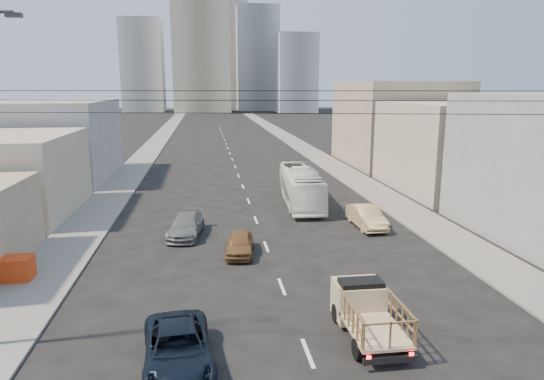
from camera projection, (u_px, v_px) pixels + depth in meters
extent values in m
cube|color=slate|center=(156.00, 143.00, 81.78)|extent=(3.50, 180.00, 0.12)
cube|color=slate|center=(293.00, 141.00, 84.92)|extent=(3.50, 180.00, 0.12)
cube|color=silver|center=(308.00, 353.00, 17.49)|extent=(0.15, 2.00, 0.01)
cube|color=silver|center=(282.00, 286.00, 23.31)|extent=(0.15, 2.00, 0.01)
cube|color=silver|center=(266.00, 247.00, 29.12)|extent=(0.15, 2.00, 0.01)
cube|color=silver|center=(256.00, 220.00, 34.93)|extent=(0.15, 2.00, 0.01)
cube|color=silver|center=(248.00, 201.00, 40.74)|extent=(0.15, 2.00, 0.01)
cube|color=silver|center=(243.00, 187.00, 46.55)|extent=(0.15, 2.00, 0.01)
cube|color=silver|center=(239.00, 176.00, 52.37)|extent=(0.15, 2.00, 0.01)
cube|color=silver|center=(235.00, 167.00, 58.18)|extent=(0.15, 2.00, 0.01)
cube|color=silver|center=(232.00, 159.00, 63.99)|extent=(0.15, 2.00, 0.01)
cube|color=silver|center=(230.00, 153.00, 69.80)|extent=(0.15, 2.00, 0.01)
cube|color=silver|center=(228.00, 148.00, 75.61)|extent=(0.15, 2.00, 0.01)
cube|color=silver|center=(226.00, 144.00, 81.43)|extent=(0.15, 2.00, 0.01)
cube|color=silver|center=(225.00, 140.00, 87.24)|extent=(0.15, 2.00, 0.01)
cube|color=silver|center=(223.00, 137.00, 93.05)|extent=(0.15, 2.00, 0.01)
cube|color=silver|center=(222.00, 134.00, 98.86)|extent=(0.15, 2.00, 0.01)
cube|color=silver|center=(221.00, 131.00, 104.67)|extent=(0.15, 2.00, 0.01)
cube|color=silver|center=(220.00, 129.00, 110.49)|extent=(0.15, 2.00, 0.01)
cube|color=silver|center=(219.00, 127.00, 116.30)|extent=(0.15, 2.00, 0.01)
cube|color=tan|center=(375.00, 329.00, 17.77)|extent=(1.90, 3.00, 0.12)
cube|color=tan|center=(358.00, 300.00, 19.66)|extent=(1.90, 1.60, 1.50)
cube|color=black|center=(361.00, 289.00, 19.29)|extent=(1.70, 0.90, 0.70)
cube|color=#2D2D33|center=(390.00, 360.00, 16.33)|extent=(1.90, 0.12, 0.22)
cube|color=#FF0C0C|center=(369.00, 358.00, 16.20)|extent=(0.15, 0.05, 0.12)
cube|color=#FF0C0C|center=(411.00, 354.00, 16.40)|extent=(0.15, 0.05, 0.12)
cylinder|color=black|center=(337.00, 313.00, 19.76)|extent=(0.25, 0.76, 0.76)
cylinder|color=black|center=(377.00, 310.00, 19.99)|extent=(0.25, 0.76, 0.76)
cylinder|color=black|center=(358.00, 349.00, 17.05)|extent=(0.25, 0.76, 0.76)
cylinder|color=black|center=(404.00, 346.00, 17.27)|extent=(0.25, 0.76, 0.76)
imported|color=black|center=(178.00, 349.00, 16.48)|extent=(2.73, 5.15, 1.38)
imported|color=white|center=(301.00, 186.00, 39.27)|extent=(3.19, 10.85, 2.98)
imported|color=brown|center=(240.00, 243.00, 27.68)|extent=(1.98, 3.94, 1.29)
imported|color=tan|center=(367.00, 217.00, 33.01)|extent=(1.71, 4.54, 1.48)
imported|color=slate|center=(186.00, 226.00, 31.06)|extent=(2.56, 4.95, 1.37)
cube|color=#2D2D33|center=(14.00, 15.00, 15.71)|extent=(0.50, 0.25, 0.15)
cylinder|color=black|center=(316.00, 91.00, 15.06)|extent=(23.01, 5.02, 0.02)
cylinder|color=black|center=(316.00, 101.00, 15.13)|extent=(23.01, 5.02, 0.02)
cylinder|color=black|center=(315.00, 114.00, 15.21)|extent=(23.01, 5.02, 0.02)
cube|color=red|center=(14.00, 276.00, 23.86)|extent=(1.80, 1.20, 0.38)
cube|color=red|center=(13.00, 268.00, 23.78)|extent=(1.80, 1.20, 0.38)
cube|color=red|center=(12.00, 261.00, 23.70)|extent=(1.80, 1.20, 0.38)
cube|color=#AA9D89|center=(458.00, 147.00, 44.45)|extent=(11.00, 14.00, 8.00)
cube|color=gray|center=(396.00, 123.00, 59.81)|extent=(12.00, 16.00, 10.00)
cube|color=gray|center=(48.00, 140.00, 49.89)|extent=(12.00, 16.00, 8.00)
cube|color=gray|center=(201.00, 28.00, 173.42)|extent=(20.00, 20.00, 60.00)
cube|color=gray|center=(257.00, 59.00, 192.98)|extent=(16.00, 16.00, 40.00)
cube|color=gray|center=(143.00, 66.00, 182.88)|extent=(15.00, 15.00, 34.00)
cube|color=gray|center=(225.00, 56.00, 205.49)|extent=(18.00, 18.00, 44.00)
cube|color=gray|center=(296.00, 74.00, 176.47)|extent=(14.00, 14.00, 28.00)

